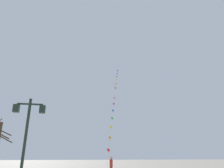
% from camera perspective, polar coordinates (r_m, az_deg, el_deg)
% --- Properties ---
extents(twin_lantern_lamp_post, '(1.57, 0.28, 4.62)m').
position_cam_1_polar(twin_lantern_lamp_post, '(11.30, -22.69, -10.65)').
color(twin_lantern_lamp_post, '#1E2D23').
rests_on(twin_lantern_lamp_post, ground_plane).
extents(kite_train, '(6.06, 22.64, 20.19)m').
position_cam_1_polar(kite_train, '(32.28, 0.66, -4.06)').
color(kite_train, brown).
rests_on(kite_train, ground_plane).
extents(kite_flyer, '(0.32, 0.63, 1.71)m').
position_cam_1_polar(kite_flyer, '(17.99, -0.24, -22.23)').
color(kite_flyer, brown).
rests_on(kite_flyer, ground_plane).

